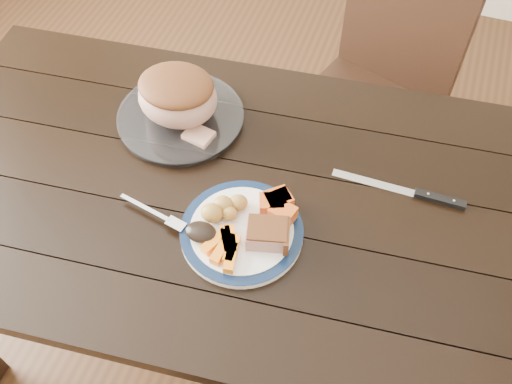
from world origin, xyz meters
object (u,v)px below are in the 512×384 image
(dinner_plate, at_px, (242,232))
(carving_knife, at_px, (423,195))
(pork_slice, at_px, (267,234))
(fork, at_px, (157,214))
(chair_far, at_px, (378,83))
(dining_table, at_px, (229,211))
(serving_platter, at_px, (181,118))
(roast_joint, at_px, (178,98))

(dinner_plate, xyz_separation_m, carving_knife, (0.37, 0.24, -0.00))
(dinner_plate, relative_size, pork_slice, 3.09)
(fork, bearing_deg, chair_far, 78.24)
(dinner_plate, xyz_separation_m, fork, (-0.20, -0.03, 0.01))
(dining_table, height_order, dinner_plate, dinner_plate)
(fork, bearing_deg, serving_platter, 115.42)
(roast_joint, bearing_deg, serving_platter, 0.00)
(dining_table, distance_m, fork, 0.21)
(chair_far, distance_m, dinner_plate, 0.89)
(dining_table, bearing_deg, roast_joint, 138.65)
(dinner_plate, bearing_deg, chair_far, 78.03)
(fork, bearing_deg, dining_table, 59.43)
(serving_platter, xyz_separation_m, carving_knife, (0.64, -0.04, -0.00))
(dining_table, relative_size, carving_knife, 5.24)
(roast_joint, bearing_deg, dinner_plate, -45.79)
(chair_far, distance_m, fork, 0.98)
(roast_joint, bearing_deg, pork_slice, -40.43)
(chair_far, bearing_deg, dinner_plate, 96.22)
(carving_knife, bearing_deg, serving_platter, 176.61)
(dining_table, xyz_separation_m, fork, (-0.12, -0.13, 0.11))
(dining_table, height_order, fork, fork)
(chair_far, distance_m, serving_platter, 0.76)
(dining_table, relative_size, chair_far, 1.80)
(carving_knife, bearing_deg, dining_table, -163.43)
(dining_table, xyz_separation_m, serving_platter, (-0.19, 0.17, 0.10))
(dining_table, height_order, roast_joint, roast_joint)
(dining_table, relative_size, roast_joint, 8.22)
(chair_far, relative_size, roast_joint, 4.55)
(fork, distance_m, roast_joint, 0.32)
(dining_table, height_order, carving_knife, carving_knife)
(serving_platter, height_order, pork_slice, pork_slice)
(dining_table, bearing_deg, pork_slice, -39.09)
(chair_far, xyz_separation_m, roast_joint, (-0.45, -0.56, 0.31))
(fork, xyz_separation_m, roast_joint, (-0.07, 0.30, 0.06))
(pork_slice, bearing_deg, carving_knife, 38.25)
(dining_table, distance_m, chair_far, 0.79)
(pork_slice, xyz_separation_m, roast_joint, (-0.33, 0.28, 0.04))
(dining_table, xyz_separation_m, pork_slice, (0.14, -0.11, 0.13))
(chair_far, xyz_separation_m, serving_platter, (-0.45, -0.56, 0.23))
(chair_far, xyz_separation_m, fork, (-0.37, -0.87, 0.25))
(dinner_plate, bearing_deg, carving_knife, 32.73)
(carving_knife, bearing_deg, pork_slice, -141.60)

